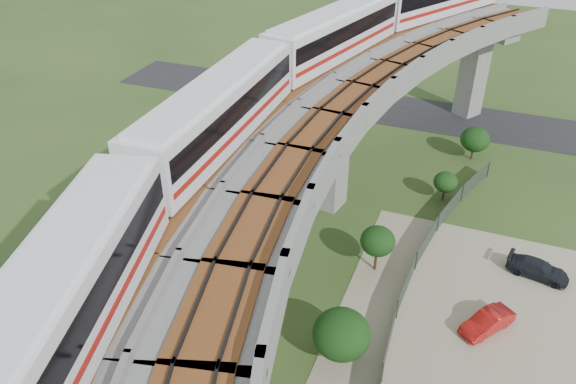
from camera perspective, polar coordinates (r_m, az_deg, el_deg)
name	(u,v)px	position (r m, az deg, el deg)	size (l,w,h in m)	color
ground	(267,284)	(37.05, -2.14, -9.33)	(160.00, 160.00, 0.00)	#2E4B1E
dirt_lot	(488,370)	(34.02, 19.66, -16.62)	(18.00, 26.00, 0.04)	gray
asphalt_road	(376,107)	(61.49, 8.97, 8.52)	(60.00, 8.00, 0.03)	#232326
viaduct	(329,176)	(30.57, 4.16, 1.61)	(19.58, 73.98, 11.40)	#99968E
metro_train	(310,75)	(35.08, 2.26, 11.81)	(13.44, 61.02, 3.64)	white
fence	(419,315)	(34.82, 13.12, -12.07)	(3.87, 38.73, 1.50)	#2D382D
tree_0	(475,139)	(52.39, 18.46, 5.09)	(2.55, 2.55, 3.06)	#382314
tree_1	(446,182)	(45.68, 15.71, 0.98)	(1.89, 1.89, 2.52)	#382314
tree_2	(378,241)	(37.08, 9.10, -4.95)	(2.30, 2.30, 3.38)	#382314
tree_3	(341,334)	(31.14, 5.44, -14.18)	(3.16, 3.16, 3.48)	#382314
car_red	(487,322)	(35.70, 19.59, -12.32)	(1.25, 3.60, 1.19)	#A3110F
car_dark	(538,269)	(40.71, 24.06, -7.14)	(1.60, 3.93, 1.14)	black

